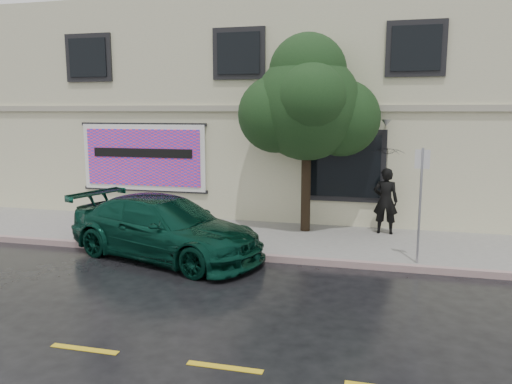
# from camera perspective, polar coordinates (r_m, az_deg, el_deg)

# --- Properties ---
(ground) EXTENTS (90.00, 90.00, 0.00)m
(ground) POSITION_cam_1_polar(r_m,az_deg,el_deg) (11.10, -9.02, -9.39)
(ground) COLOR black
(ground) RESTS_ON ground
(sidewalk) EXTENTS (20.00, 3.50, 0.15)m
(sidewalk) POSITION_cam_1_polar(r_m,az_deg,el_deg) (14.00, -3.79, -5.03)
(sidewalk) COLOR gray
(sidewalk) RESTS_ON ground
(curb) EXTENTS (20.00, 0.18, 0.16)m
(curb) POSITION_cam_1_polar(r_m,az_deg,el_deg) (12.40, -6.30, -6.96)
(curb) COLOR gray
(curb) RESTS_ON ground
(road_marking) EXTENTS (19.00, 0.12, 0.01)m
(road_marking) POSITION_cam_1_polar(r_m,az_deg,el_deg) (8.24, -19.01, -16.60)
(road_marking) COLOR gold
(road_marking) RESTS_ON ground
(building) EXTENTS (20.00, 8.12, 7.00)m
(building) POSITION_cam_1_polar(r_m,az_deg,el_deg) (19.11, 1.46, 9.19)
(building) COLOR #BFBE9A
(building) RESTS_ON ground
(billboard) EXTENTS (4.30, 0.16, 2.20)m
(billboard) POSITION_cam_1_polar(r_m,az_deg,el_deg) (16.40, -12.77, 3.89)
(billboard) COLOR white
(billboard) RESTS_ON ground
(car) EXTENTS (5.54, 3.70, 1.48)m
(car) POSITION_cam_1_polar(r_m,az_deg,el_deg) (12.26, -10.38, -4.02)
(car) COLOR #083427
(car) RESTS_ON ground
(pedestrian) EXTENTS (0.70, 0.48, 1.84)m
(pedestrian) POSITION_cam_1_polar(r_m,az_deg,el_deg) (14.22, 14.58, -0.99)
(pedestrian) COLOR black
(pedestrian) RESTS_ON sidewalk
(umbrella) EXTENTS (1.12, 1.12, 0.73)m
(umbrella) POSITION_cam_1_polar(r_m,az_deg,el_deg) (14.06, 14.80, 4.16)
(umbrella) COLOR black
(umbrella) RESTS_ON pedestrian
(street_tree) EXTENTS (2.95, 2.95, 4.96)m
(street_tree) POSITION_cam_1_polar(r_m,az_deg,el_deg) (13.96, 5.87, 9.60)
(street_tree) COLOR black
(street_tree) RESTS_ON sidewalk
(sign_pole) EXTENTS (0.32, 0.09, 2.59)m
(sign_pole) POSITION_cam_1_polar(r_m,az_deg,el_deg) (11.52, 18.29, -0.31)
(sign_pole) COLOR #999AA2
(sign_pole) RESTS_ON sidewalk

